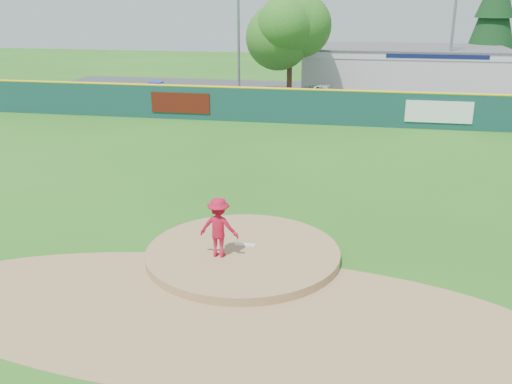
% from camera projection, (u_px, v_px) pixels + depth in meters
% --- Properties ---
extents(ground, '(120.00, 120.00, 0.00)m').
position_uv_depth(ground, '(243.00, 258.00, 16.24)').
color(ground, '#286B19').
rests_on(ground, ground).
extents(pitchers_mound, '(5.50, 5.50, 0.50)m').
position_uv_depth(pitchers_mound, '(243.00, 258.00, 16.24)').
color(pitchers_mound, '#9E774C').
rests_on(pitchers_mound, ground).
extents(pitching_rubber, '(0.60, 0.15, 0.04)m').
position_uv_depth(pitching_rubber, '(245.00, 245.00, 16.43)').
color(pitching_rubber, white).
rests_on(pitching_rubber, pitchers_mound).
extents(infield_dirt_arc, '(15.40, 15.40, 0.01)m').
position_uv_depth(infield_dirt_arc, '(217.00, 312.00, 13.45)').
color(infield_dirt_arc, '#9E774C').
rests_on(infield_dirt_arc, ground).
extents(parking_lot, '(44.00, 16.00, 0.02)m').
position_uv_depth(parking_lot, '(320.00, 98.00, 41.30)').
color(parking_lot, '#38383A').
rests_on(parking_lot, ground).
extents(pitcher, '(1.12, 0.67, 1.69)m').
position_uv_depth(pitcher, '(219.00, 227.00, 15.53)').
color(pitcher, '#B90F2E').
rests_on(pitcher, pitchers_mound).
extents(van, '(4.69, 2.97, 1.21)m').
position_uv_depth(van, '(326.00, 94.00, 39.12)').
color(van, silver).
rests_on(van, parking_lot).
extents(pool_building_grp, '(15.20, 8.20, 3.31)m').
position_uv_depth(pool_building_grp, '(403.00, 68.00, 44.35)').
color(pool_building_grp, silver).
rests_on(pool_building_grp, ground).
extents(fence_banners, '(18.42, 0.04, 1.20)m').
position_uv_depth(fence_banners, '(304.00, 107.00, 32.58)').
color(fence_banners, '#53140B').
rests_on(fence_banners, ground).
extents(playground_slide, '(0.87, 2.46, 1.36)m').
position_uv_depth(playground_slide, '(156.00, 91.00, 39.85)').
color(playground_slide, '#192DD5').
rests_on(playground_slide, ground).
extents(outfield_fence, '(40.00, 0.14, 2.07)m').
position_uv_depth(outfield_fence, '(308.00, 106.00, 32.60)').
color(outfield_fence, '#133E3B').
rests_on(outfield_fence, ground).
extents(deciduous_tree, '(5.60, 5.60, 7.36)m').
position_uv_depth(deciduous_tree, '(290.00, 35.00, 38.31)').
color(deciduous_tree, '#382314').
rests_on(deciduous_tree, ground).
extents(conifer_tree, '(4.40, 4.40, 9.50)m').
position_uv_depth(conifer_tree, '(494.00, 15.00, 45.57)').
color(conifer_tree, '#382314').
rests_on(conifer_tree, ground).
extents(light_pole_left, '(1.75, 0.25, 11.00)m').
position_uv_depth(light_pole_left, '(238.00, 10.00, 40.38)').
color(light_pole_left, gray).
rests_on(light_pole_left, ground).
extents(light_pole_right, '(1.75, 0.25, 10.00)m').
position_uv_depth(light_pole_right, '(454.00, 18.00, 39.77)').
color(light_pole_right, gray).
rests_on(light_pole_right, ground).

